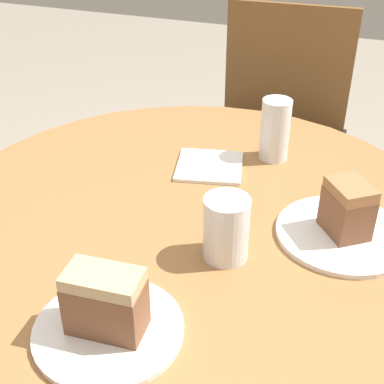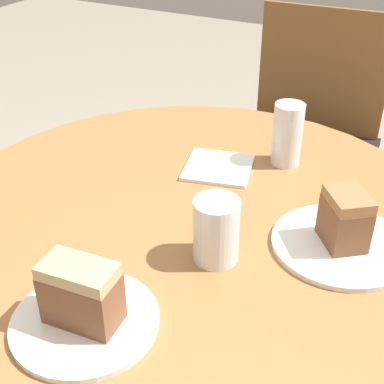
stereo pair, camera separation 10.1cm
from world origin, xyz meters
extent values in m
cylinder|color=#9E6B3D|center=(0.00, 0.00, 0.37)|extent=(0.10, 0.10, 0.68)
cylinder|color=#9E6B3D|center=(0.00, 0.00, 0.72)|extent=(1.02, 1.02, 0.03)
cylinder|color=brown|center=(-0.23, 0.64, 0.22)|extent=(0.04, 0.04, 0.45)
cylinder|color=brown|center=(0.20, 0.66, 0.22)|extent=(0.04, 0.04, 0.45)
cylinder|color=brown|center=(-0.24, 1.02, 0.22)|extent=(0.04, 0.04, 0.45)
cylinder|color=brown|center=(0.18, 1.04, 0.22)|extent=(0.04, 0.04, 0.45)
cube|color=black|center=(-0.02, 0.84, 0.46)|extent=(0.49, 0.44, 0.03)
cube|color=brown|center=(-0.03, 1.04, 0.69)|extent=(0.45, 0.04, 0.43)
cylinder|color=white|center=(0.28, 0.02, 0.74)|extent=(0.24, 0.24, 0.01)
cylinder|color=white|center=(0.00, -0.34, 0.74)|extent=(0.22, 0.22, 0.01)
cube|color=brown|center=(0.28, 0.02, 0.79)|extent=(0.10, 0.10, 0.08)
cube|color=#9E6B42|center=(0.28, 0.02, 0.84)|extent=(0.10, 0.10, 0.02)
cube|color=brown|center=(0.00, -0.34, 0.79)|extent=(0.11, 0.07, 0.08)
cube|color=tan|center=(0.00, -0.34, 0.84)|extent=(0.11, 0.07, 0.02)
cylinder|color=beige|center=(0.10, -0.11, 0.77)|extent=(0.07, 0.07, 0.07)
cylinder|color=white|center=(0.10, -0.11, 0.80)|extent=(0.08, 0.08, 0.11)
cylinder|color=silver|center=(0.10, 0.26, 0.79)|extent=(0.06, 0.06, 0.11)
cylinder|color=white|center=(0.10, 0.26, 0.81)|extent=(0.07, 0.07, 0.14)
cube|color=white|center=(-0.02, 0.17, 0.74)|extent=(0.17, 0.17, 0.01)
camera|label=1|loc=(0.30, -0.80, 1.32)|focal=50.00mm
camera|label=2|loc=(0.40, -0.76, 1.32)|focal=50.00mm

